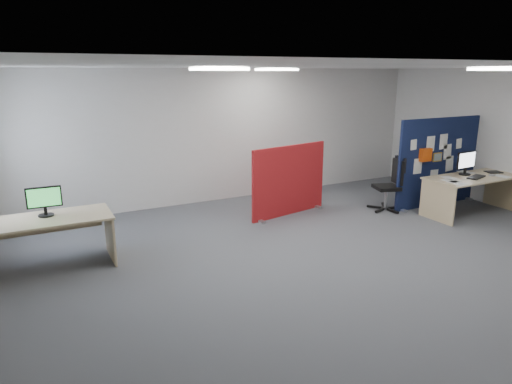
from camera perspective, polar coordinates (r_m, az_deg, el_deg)
name	(u,v)px	position (r m, az deg, el deg)	size (l,w,h in m)	color
floor	(328,254)	(6.96, 8.99, -7.62)	(9.00, 9.00, 0.00)	#4E5055
ceiling	(336,67)	(6.44, 9.99, 15.17)	(9.00, 7.00, 0.02)	white
wall_back	(231,135)	(9.57, -3.15, 7.10)	(9.00, 0.02, 2.70)	silver
ceiling_lights	(327,69)	(7.18, 8.88, 14.93)	(4.10, 4.10, 0.04)	white
navy_divider	(439,162)	(9.81, 21.85, 3.48)	(2.14, 0.30, 1.77)	black
main_desk	(471,185)	(9.54, 25.25, 0.85)	(1.88, 0.83, 0.73)	#CEB884
monitor_main	(466,162)	(9.52, 24.78, 3.43)	(0.51, 0.21, 0.44)	black
keyboard	(476,177)	(9.38, 25.81, 1.69)	(0.45, 0.18, 0.03)	black
mouse	(492,175)	(9.68, 27.42, 1.88)	(0.10, 0.06, 0.03)	#A9A9AF
paper_tray	(493,172)	(10.03, 27.55, 2.23)	(0.28, 0.22, 0.01)	black
red_divider	(289,181)	(8.57, 4.18, 1.39)	(1.73, 0.40, 1.32)	maroon
second_desk	(50,229)	(6.85, -24.36, -4.28)	(1.60, 0.80, 0.73)	#CEB884
monitor_second	(44,200)	(6.80, -24.95, -0.92)	(0.45, 0.20, 0.41)	black
office_chair	(392,181)	(9.22, 16.65, 1.35)	(0.69, 0.66, 1.03)	black
desk_papers	(465,178)	(9.28, 24.70, 1.62)	(1.42, 0.87, 0.00)	white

